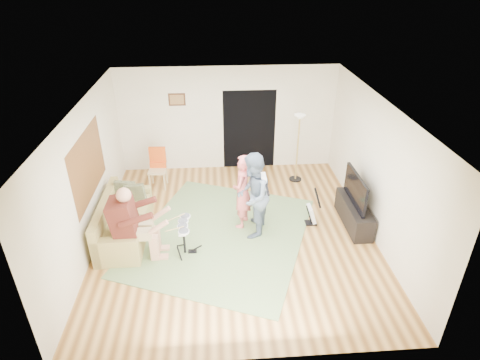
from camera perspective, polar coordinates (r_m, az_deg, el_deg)
name	(u,v)px	position (r m, az deg, el deg)	size (l,w,h in m)	color
floor	(235,232)	(8.31, -0.65, -7.43)	(6.00, 6.00, 0.00)	brown
walls	(235,174)	(7.59, -0.71, 0.82)	(5.50, 6.00, 2.70)	silver
ceiling	(235,106)	(7.06, -0.78, 10.55)	(6.00, 6.00, 0.00)	white
window_blinds	(88,165)	(8.02, -20.79, 2.04)	(2.05, 2.05, 0.00)	brown
doorway	(249,130)	(10.46, 1.33, 7.14)	(2.10, 2.10, 0.00)	black
picture_frame	(177,100)	(10.18, -8.96, 11.24)	(0.42, 0.03, 0.32)	#3F2314
area_rug	(222,235)	(8.24, -2.62, -7.76)	(3.18, 3.69, 0.02)	#627F4D
sofa	(121,224)	(8.41, -16.56, -6.04)	(0.84, 2.04, 0.82)	tan
drummer	(136,230)	(7.63, -14.56, -6.95)	(0.95, 0.53, 1.46)	#572118
drum_kit	(184,240)	(7.67, -7.95, -8.42)	(0.38, 0.69, 0.71)	black
singer	(242,192)	(8.10, 0.34, -1.66)	(0.59, 0.38, 1.61)	#E06162
microphone	(252,174)	(7.92, 1.79, 0.87)	(0.06, 0.06, 0.24)	black
guitarist	(253,196)	(7.81, 1.80, -2.25)	(0.86, 0.67, 1.76)	slate
guitar_held	(263,181)	(7.68, 3.32, -0.16)	(0.12, 0.60, 0.26)	white
guitar_spare	(312,214)	(8.56, 10.19, -4.73)	(0.31, 0.28, 0.87)	black
torchiere_lamp	(298,136)	(9.81, 8.32, 6.16)	(0.31, 0.31, 1.73)	black
dining_chair	(158,173)	(9.97, -11.58, 0.94)	(0.44, 0.46, 0.98)	#C7B481
tv_cabinet	(354,214)	(8.75, 15.91, -4.64)	(0.40, 1.40, 0.50)	black
television	(356,189)	(8.43, 16.13, -1.25)	(0.06, 1.17, 0.64)	black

